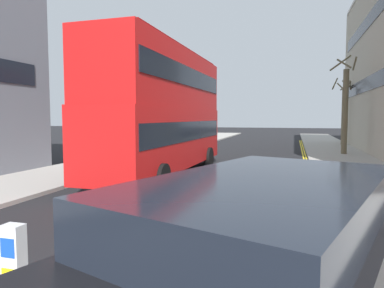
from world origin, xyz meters
The scene contains 8 objects.
sidewalk_right centered at (6.50, 16.00, 0.07)m, with size 4.00×80.00×0.14m, color #9E9991.
sidewalk_left centered at (-6.50, 16.00, 0.07)m, with size 4.00×80.00×0.14m, color #9E9991.
kerb_line_outer centered at (4.40, 14.00, 0.00)m, with size 0.10×56.00×0.01m, color yellow.
kerb_line_inner centered at (4.24, 14.00, 0.00)m, with size 0.10×56.00×0.01m, color yellow.
keep_left_bollard centered at (0.00, 4.14, 0.61)m, with size 0.36×0.28×1.11m.
double_decker_bus_away centered at (-2.03, 15.09, 3.03)m, with size 2.87×10.83×5.64m.
street_tree_near centered at (7.86, 34.82, 3.25)m, with size 2.13×1.81×6.18m.
street_tree_mid centered at (6.91, 26.27, 3.24)m, with size 1.63×1.77×6.86m.
Camera 1 is at (3.60, 0.44, 2.65)m, focal length 32.60 mm.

